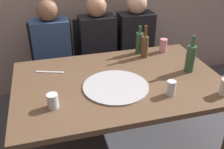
# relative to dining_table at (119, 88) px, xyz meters

# --- Properties ---
(dining_table) EXTENTS (1.55, 1.01, 0.73)m
(dining_table) POSITION_rel_dining_table_xyz_m (0.00, 0.00, 0.00)
(dining_table) COLOR brown
(dining_table) RESTS_ON ground_plane
(pizza_tray) EXTENTS (0.47, 0.47, 0.01)m
(pizza_tray) POSITION_rel_dining_table_xyz_m (-0.05, -0.10, 0.08)
(pizza_tray) COLOR #ADADB2
(pizza_tray) RESTS_ON dining_table
(wine_bottle) EXTENTS (0.07, 0.07, 0.30)m
(wine_bottle) POSITION_rel_dining_table_xyz_m (0.58, -0.01, 0.18)
(wine_bottle) COLOR #2D5133
(wine_bottle) RESTS_ON dining_table
(beer_bottle) EXTENTS (0.06, 0.06, 0.25)m
(beer_bottle) POSITION_rel_dining_table_xyz_m (0.31, 0.42, 0.17)
(beer_bottle) COLOR #2D5133
(beer_bottle) RESTS_ON dining_table
(water_bottle) EXTENTS (0.06, 0.06, 0.29)m
(water_bottle) POSITION_rel_dining_table_xyz_m (0.33, 0.33, 0.17)
(water_bottle) COLOR brown
(water_bottle) RESTS_ON dining_table
(tumbler_near) EXTENTS (0.06, 0.06, 0.11)m
(tumbler_near) POSITION_rel_dining_table_xyz_m (0.28, -0.29, 0.12)
(tumbler_near) COLOR silver
(tumbler_near) RESTS_ON dining_table
(wine_glass) EXTENTS (0.07, 0.07, 0.10)m
(wine_glass) POSITION_rel_dining_table_xyz_m (-0.50, -0.22, 0.12)
(wine_glass) COLOR silver
(wine_glass) RESTS_ON dining_table
(soda_can) EXTENTS (0.07, 0.07, 0.12)m
(soda_can) POSITION_rel_dining_table_xyz_m (0.54, 0.39, 0.13)
(soda_can) COLOR pink
(soda_can) RESTS_ON dining_table
(table_knife) EXTENTS (0.21, 0.09, 0.01)m
(table_knife) POSITION_rel_dining_table_xyz_m (-0.49, 0.25, 0.07)
(table_knife) COLOR #B7B7BC
(table_knife) RESTS_ON dining_table
(chair_left) EXTENTS (0.44, 0.44, 0.90)m
(chair_left) POSITION_rel_dining_table_xyz_m (-0.44, 0.91, -0.15)
(chair_left) COLOR black
(chair_left) RESTS_ON ground_plane
(chair_middle) EXTENTS (0.44, 0.44, 0.90)m
(chair_middle) POSITION_rel_dining_table_xyz_m (0.02, 0.91, -0.15)
(chair_middle) COLOR black
(chair_middle) RESTS_ON ground_plane
(chair_right) EXTENTS (0.44, 0.44, 0.90)m
(chair_right) POSITION_rel_dining_table_xyz_m (0.44, 0.91, -0.15)
(chair_right) COLOR black
(chair_right) RESTS_ON ground_plane
(guest_in_sweater) EXTENTS (0.36, 0.56, 1.17)m
(guest_in_sweater) POSITION_rel_dining_table_xyz_m (-0.44, 0.75, -0.02)
(guest_in_sweater) COLOR navy
(guest_in_sweater) RESTS_ON ground_plane
(guest_in_beanie) EXTENTS (0.36, 0.56, 1.17)m
(guest_in_beanie) POSITION_rel_dining_table_xyz_m (0.02, 0.75, -0.02)
(guest_in_beanie) COLOR black
(guest_in_beanie) RESTS_ON ground_plane
(guest_by_wall) EXTENTS (0.36, 0.56, 1.17)m
(guest_by_wall) POSITION_rel_dining_table_xyz_m (0.44, 0.75, -0.02)
(guest_by_wall) COLOR black
(guest_by_wall) RESTS_ON ground_plane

